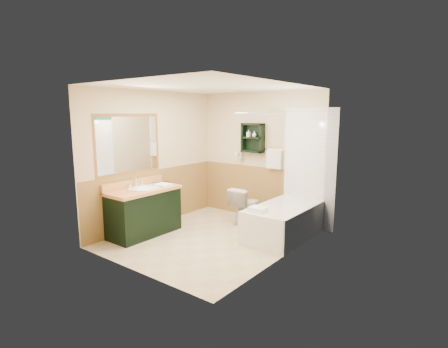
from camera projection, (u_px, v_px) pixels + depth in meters
floor at (210, 238)px, 5.67m from camera, size 3.00×3.00×0.00m
back_wall at (260, 156)px, 6.66m from camera, size 2.60×0.04×2.40m
left_wall at (153, 159)px, 6.26m from camera, size 0.04×3.00×2.40m
right_wall at (285, 174)px, 4.68m from camera, size 0.04×3.00×2.40m
ceiling at (208, 85)px, 5.26m from camera, size 2.60×3.00×0.04m
wainscot_left at (155, 197)px, 6.36m from camera, size 2.98×2.98×1.00m
wainscot_back at (259, 192)px, 6.75m from camera, size 2.58×2.58×1.00m
mirror_frame at (128, 144)px, 5.75m from camera, size 1.30×1.30×1.00m
mirror_glass at (129, 144)px, 5.74m from camera, size 1.20×1.20×0.90m
tile_right at (305, 177)px, 5.31m from camera, size 1.50×1.50×2.10m
tile_back at (309, 169)px, 6.03m from camera, size 0.95×0.95×2.10m
tile_accent at (307, 120)px, 5.17m from camera, size 1.50×1.50×0.10m
wall_shelf at (253, 138)px, 6.57m from camera, size 0.45×0.15×0.55m
hair_dryer at (240, 155)px, 6.82m from camera, size 0.10×0.24×0.18m
towel_bar at (275, 150)px, 6.37m from camera, size 0.40×0.06×0.40m
curtain_rod at (264, 114)px, 5.60m from camera, size 0.03×1.60×0.03m
shower_curtain at (268, 165)px, 5.88m from camera, size 1.05×1.05×1.70m
vanity at (144, 212)px, 5.81m from camera, size 0.59×1.23×0.78m
bathtub at (284, 221)px, 5.69m from camera, size 0.79×1.50×0.53m
toilet at (246, 205)px, 6.44m from camera, size 0.40×0.69×0.66m
counter_towel at (163, 185)px, 5.95m from camera, size 0.28×0.22×0.04m
vanity_book at (159, 176)px, 6.21m from camera, size 0.18×0.06×0.25m
tub_towel at (258, 209)px, 5.31m from camera, size 0.25×0.21×0.07m
soap_bottle_a at (249, 135)px, 6.61m from camera, size 0.07×0.14×0.06m
soap_bottle_b at (254, 135)px, 6.53m from camera, size 0.09×0.11×0.09m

